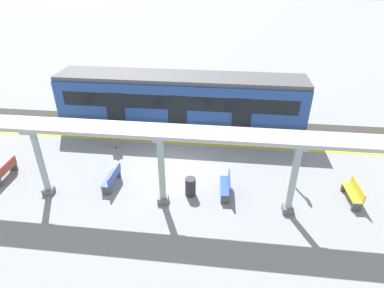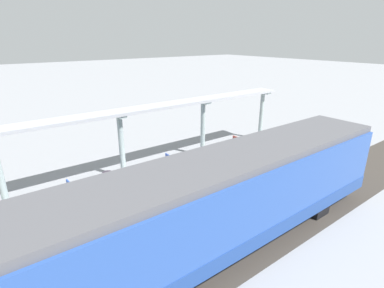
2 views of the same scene
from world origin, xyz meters
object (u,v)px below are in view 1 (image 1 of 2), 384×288
train_near_carriage (181,101)px  canopy_pillar_fourth (294,178)px  bench_far_end (6,170)px  canopy_pillar_third (161,169)px  bench_extra_slot (354,193)px  passenger_waiting_near_edge (114,132)px  bench_mid_platform (227,186)px  bench_near_end (112,178)px  canopy_pillar_second (40,161)px  platform_info_sign (295,160)px  trash_bin (190,187)px

train_near_carriage → canopy_pillar_fourth: bearing=37.8°
bench_far_end → canopy_pillar_third: bearing=83.5°
canopy_pillar_third → bench_extra_slot: canopy_pillar_third is taller
bench_far_end → passenger_waiting_near_edge: bearing=127.9°
bench_mid_platform → bench_near_end: bearing=-89.7°
canopy_pillar_second → bench_far_end: size_ratio=2.29×
canopy_pillar_second → bench_far_end: (-0.91, -2.63, -1.32)m
platform_info_sign → passenger_waiting_near_edge: (-2.19, -9.42, -0.27)m
bench_extra_slot → canopy_pillar_third: bearing=-82.5°
bench_extra_slot → trash_bin: (0.42, -7.21, -0.00)m
bench_near_end → bench_extra_slot: size_ratio=1.00×
canopy_pillar_third → platform_info_sign: size_ratio=1.58×
canopy_pillar_second → bench_mid_platform: (-0.95, 8.11, -1.32)m
train_near_carriage → trash_bin: size_ratio=16.83×
platform_info_sign → train_near_carriage: bearing=-130.2°
canopy_pillar_fourth → bench_extra_slot: canopy_pillar_fourth is taller
canopy_pillar_second → passenger_waiting_near_edge: size_ratio=2.05×
canopy_pillar_second → canopy_pillar_third: same height
canopy_pillar_second → canopy_pillar_third: bearing=90.0°
canopy_pillar_fourth → platform_info_sign: canopy_pillar_fourth is taller
canopy_pillar_third → canopy_pillar_second: bearing=-90.0°
canopy_pillar_second → platform_info_sign: bearing=100.8°
train_near_carriage → canopy_pillar_second: bearing=-34.9°
bench_far_end → bench_extra_slot: 16.32m
train_near_carriage → passenger_waiting_near_edge: size_ratio=8.78×
canopy_pillar_second → trash_bin: bearing=96.0°
bench_near_end → bench_extra_slot: bearing=90.9°
train_near_carriage → canopy_pillar_second: train_near_carriage is taller
canopy_pillar_second → canopy_pillar_fourth: size_ratio=1.00×
bench_far_end → bench_extra_slot: (-0.18, 16.32, 0.00)m
bench_extra_slot → passenger_waiting_near_edge: 12.38m
canopy_pillar_third → passenger_waiting_near_edge: (-4.33, -3.59, -0.70)m
train_near_carriage → bench_near_end: (6.36, -2.33, -1.39)m
canopy_pillar_third → bench_extra_slot: (-1.10, 8.35, -1.32)m
canopy_pillar_third → bench_far_end: 8.14m
canopy_pillar_second → platform_info_sign: canopy_pillar_second is taller
canopy_pillar_fourth → passenger_waiting_near_edge: bearing=-115.8°
bench_near_end → platform_info_sign: bearing=98.2°
bench_near_end → train_near_carriage: bearing=159.9°
canopy_pillar_second → bench_far_end: canopy_pillar_second is taller
bench_near_end → passenger_waiting_near_edge: 3.60m
canopy_pillar_second → platform_info_sign: 11.39m
canopy_pillar_fourth → passenger_waiting_near_edge: size_ratio=2.05×
canopy_pillar_third → canopy_pillar_fourth: same height
bench_extra_slot → passenger_waiting_near_edge: passenger_waiting_near_edge is taller
platform_info_sign → bench_far_end: bearing=-85.0°
canopy_pillar_fourth → bench_mid_platform: bearing=-109.9°
trash_bin → canopy_pillar_third: bearing=-58.9°
bench_near_end → platform_info_sign: (-1.21, 8.43, 0.89)m
canopy_pillar_second → passenger_waiting_near_edge: canopy_pillar_second is taller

